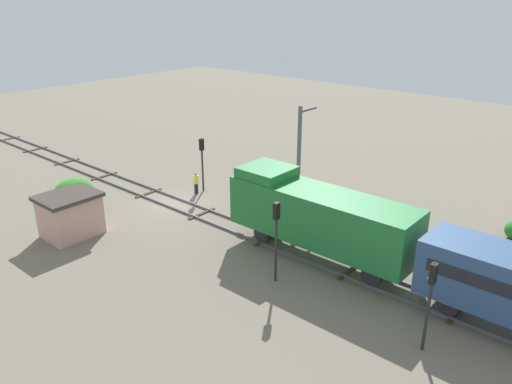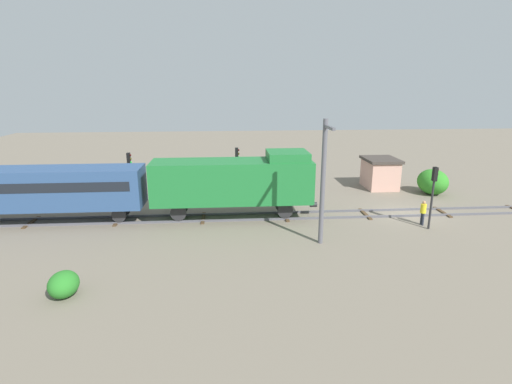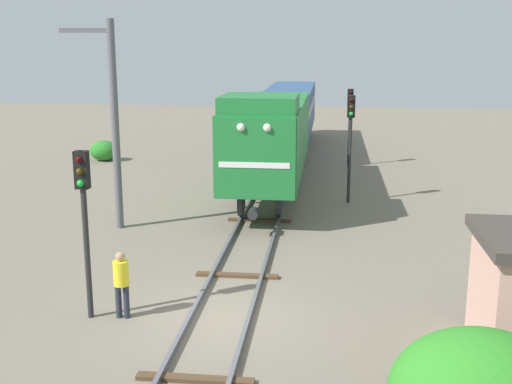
# 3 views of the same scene
# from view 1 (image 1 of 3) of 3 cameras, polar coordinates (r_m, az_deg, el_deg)

# --- Properties ---
(ground_plane) EXTENTS (106.16, 106.16, 0.00)m
(ground_plane) POSITION_cam_1_polar(r_m,az_deg,el_deg) (36.88, -9.38, -1.30)
(ground_plane) COLOR #756B5B
(railway_track) EXTENTS (2.40, 70.78, 0.16)m
(railway_track) POSITION_cam_1_polar(r_m,az_deg,el_deg) (36.85, -9.39, -1.20)
(railway_track) COLOR #595960
(railway_track) RESTS_ON ground
(locomotive) EXTENTS (2.90, 11.60, 4.60)m
(locomotive) POSITION_cam_1_polar(r_m,az_deg,el_deg) (28.05, 7.03, -2.56)
(locomotive) COLOR #1E7233
(locomotive) RESTS_ON railway_track
(traffic_signal_near) EXTENTS (0.32, 0.34, 4.17)m
(traffic_signal_near) POSITION_cam_1_polar(r_m,az_deg,el_deg) (38.03, -6.20, 4.23)
(traffic_signal_near) COLOR #262628
(traffic_signal_near) RESTS_ON ground
(traffic_signal_mid) EXTENTS (0.32, 0.34, 4.51)m
(traffic_signal_mid) POSITION_cam_1_polar(r_m,az_deg,el_deg) (25.52, 2.31, -4.10)
(traffic_signal_mid) COLOR #262628
(traffic_signal_mid) RESTS_ON ground
(traffic_signal_far) EXTENTS (0.32, 0.34, 4.19)m
(traffic_signal_far) POSITION_cam_1_polar(r_m,az_deg,el_deg) (21.97, 19.31, -10.64)
(traffic_signal_far) COLOR #262628
(traffic_signal_far) RESTS_ON ground
(worker_near_track) EXTENTS (0.38, 0.38, 1.70)m
(worker_near_track) POSITION_cam_1_polar(r_m,az_deg,el_deg) (38.08, -6.88, 1.20)
(worker_near_track) COLOR #262B38
(worker_near_track) RESTS_ON ground
(catenary_mast) EXTENTS (1.94, 0.28, 7.42)m
(catenary_mast) POSITION_cam_1_polar(r_m,az_deg,el_deg) (34.17, 4.98, 4.12)
(catenary_mast) COLOR #595960
(catenary_mast) RESTS_ON ground
(relay_hut) EXTENTS (3.50, 2.90, 2.74)m
(relay_hut) POSITION_cam_1_polar(r_m,az_deg,el_deg) (33.29, -20.46, -2.43)
(relay_hut) COLOR #D19E8C
(relay_hut) RESTS_ON ground
(bush_near) EXTENTS (2.97, 2.43, 2.16)m
(bush_near) POSITION_cam_1_polar(r_m,az_deg,el_deg) (37.54, -20.10, -0.18)
(bush_near) COLOR #308726
(bush_near) RESTS_ON ground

